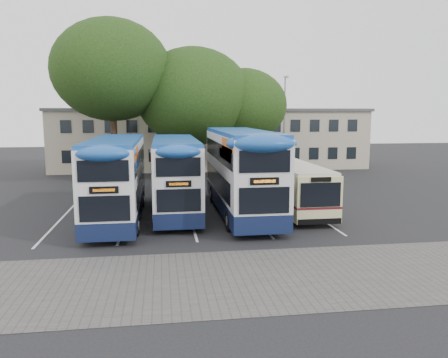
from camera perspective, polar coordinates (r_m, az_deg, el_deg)
ground at (r=20.78m, az=6.84°, el=-7.40°), size 120.00×120.00×0.00m
paving_strip at (r=15.71m, az=4.42°, el=-12.68°), size 40.00×6.00×0.01m
bay_lines at (r=24.99m, az=-4.53°, el=-4.63°), size 14.12×11.00×0.01m
depot_building at (r=46.64m, az=-1.69°, el=5.42°), size 32.40×8.40×6.20m
lamp_post at (r=40.84m, az=7.90°, el=7.61°), size 0.25×1.05×9.06m
tree_left at (r=36.02m, az=-14.46°, el=13.59°), size 9.27×9.27×12.98m
tree_mid at (r=36.97m, az=-4.00°, el=10.67°), size 9.51×9.51×11.12m
tree_right at (r=38.10m, az=2.57°, el=9.55°), size 7.41×7.41×9.53m
bus_dd_left at (r=24.04m, az=-13.84°, el=0.46°), size 2.55×10.51×4.38m
bus_dd_mid at (r=25.32m, az=-6.40°, el=0.94°), size 2.49×10.29×4.29m
bus_dd_right at (r=24.75m, az=2.23°, el=1.42°), size 2.77×11.41×4.76m
bus_single at (r=26.27m, az=8.87°, el=-0.58°), size 2.37×9.31×2.78m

